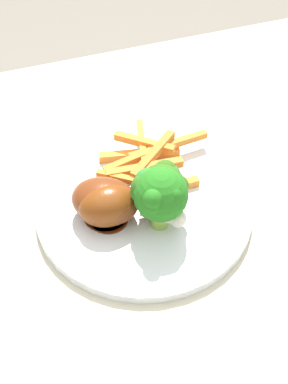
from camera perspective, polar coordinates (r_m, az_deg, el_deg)
dining_table at (r=0.64m, az=0.82°, el=-11.37°), size 1.26×0.78×0.74m
dinner_plate at (r=0.58m, az=0.00°, el=-1.75°), size 0.25×0.25×0.01m
broccoli_floret_front at (r=0.52m, az=1.62°, el=-0.42°), size 0.06×0.06×0.08m
broccoli_floret_middle at (r=0.54m, az=1.97°, el=0.66°), size 0.06×0.06×0.07m
broccoli_floret_back at (r=0.54m, az=1.66°, el=0.17°), size 0.05×0.06×0.07m
carrot_fries_pile at (r=0.60m, az=0.71°, el=3.04°), size 0.15×0.15×0.03m
chicken_drumstick_near at (r=0.55m, az=-3.56°, el=-1.46°), size 0.12×0.05×0.05m
chicken_drumstick_far at (r=0.55m, az=-3.97°, el=-1.15°), size 0.12×0.11×0.05m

